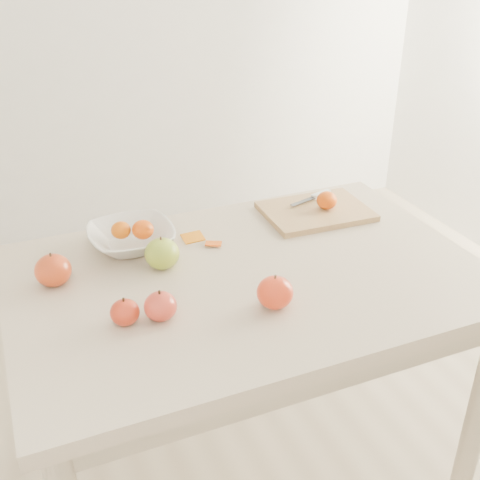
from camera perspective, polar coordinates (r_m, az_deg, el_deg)
name	(u,v)px	position (r m, az deg, el deg)	size (l,w,h in m)	color
ground	(246,475)	(2.04, 0.59, -21.37)	(3.50, 3.50, 0.00)	#C6B293
table	(247,304)	(1.60, 0.70, -6.12)	(1.20, 0.80, 0.75)	#C2AC92
cutting_board	(316,211)	(1.86, 7.19, 2.71)	(0.31, 0.23, 0.02)	tan
board_tangerine	(327,200)	(1.85, 8.22, 3.75)	(0.06, 0.06, 0.05)	#C93D07
fruit_bowl	(132,238)	(1.68, -10.25, 0.21)	(0.23, 0.23, 0.06)	white
bowl_tangerine_near	(121,230)	(1.67, -11.23, 0.93)	(0.05, 0.05, 0.05)	#CB4E07
bowl_tangerine_far	(143,230)	(1.66, -9.20, 0.99)	(0.06, 0.06, 0.05)	#E05B07
orange_peel_a	(193,239)	(1.71, -4.49, 0.12)	(0.06, 0.04, 0.00)	orange
orange_peel_b	(213,244)	(1.67, -2.53, -0.41)	(0.04, 0.04, 0.00)	#CB4E0E
paring_knife	(318,196)	(1.93, 7.41, 4.20)	(0.17, 0.07, 0.01)	silver
apple_green	(162,254)	(1.56, -7.41, -1.28)	(0.09, 0.09, 0.08)	#578818
apple_red_c	(275,292)	(1.40, 3.33, -4.98)	(0.09, 0.09, 0.08)	#A1020E
apple_red_d	(125,312)	(1.37, -10.86, -6.75)	(0.07, 0.07, 0.06)	maroon
apple_red_a	(53,270)	(1.55, -17.31, -2.76)	(0.09, 0.09, 0.08)	#9F1B10
apple_red_b	(160,306)	(1.37, -7.55, -6.25)	(0.08, 0.08, 0.07)	maroon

